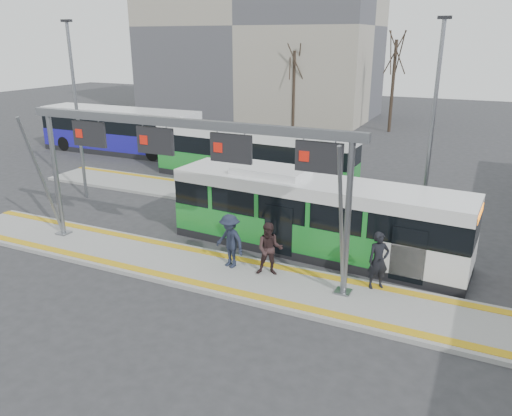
# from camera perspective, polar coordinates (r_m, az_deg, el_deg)

# --- Properties ---
(ground) EXTENTS (120.00, 120.00, 0.00)m
(ground) POSITION_cam_1_polar(r_m,az_deg,el_deg) (18.32, -7.27, -6.87)
(ground) COLOR #2D2D30
(ground) RESTS_ON ground
(platform_main) EXTENTS (22.00, 3.00, 0.15)m
(platform_main) POSITION_cam_1_polar(r_m,az_deg,el_deg) (18.29, -7.28, -6.66)
(platform_main) COLOR gray
(platform_main) RESTS_ON ground
(platform_second) EXTENTS (20.00, 3.00, 0.15)m
(platform_second) POSITION_cam_1_polar(r_m,az_deg,el_deg) (26.61, -5.44, 1.67)
(platform_second) COLOR gray
(platform_second) RESTS_ON ground
(tactile_main) EXTENTS (22.00, 2.65, 0.02)m
(tactile_main) POSITION_cam_1_polar(r_m,az_deg,el_deg) (18.26, -7.29, -6.42)
(tactile_main) COLOR gold
(tactile_main) RESTS_ON platform_main
(tactile_second) EXTENTS (20.00, 0.35, 0.02)m
(tactile_second) POSITION_cam_1_polar(r_m,az_deg,el_deg) (27.54, -4.24, 2.48)
(tactile_second) COLOR gold
(tactile_second) RESTS_ON platform_second
(gantry) EXTENTS (13.00, 1.68, 5.20)m
(gantry) POSITION_cam_1_polar(r_m,az_deg,el_deg) (17.31, -8.39, 6.63)
(gantry) COLOR slate
(gantry) RESTS_ON platform_main
(apartment_block) EXTENTS (24.50, 12.50, 18.40)m
(apartment_block) POSITION_cam_1_polar(r_m,az_deg,el_deg) (54.92, 0.37, 20.25)
(apartment_block) COLOR #9E9684
(apartment_block) RESTS_ON ground
(hero_bus) EXTENTS (11.57, 3.15, 3.15)m
(hero_bus) POSITION_cam_1_polar(r_m,az_deg,el_deg) (19.22, 6.64, -0.93)
(hero_bus) COLOR black
(hero_bus) RESTS_ON ground
(bg_bus_green) EXTENTS (12.04, 3.11, 2.98)m
(bg_bus_green) POSITION_cam_1_polar(r_m,az_deg,el_deg) (28.88, -0.28, 6.00)
(bg_bus_green) COLOR black
(bg_bus_green) RESTS_ON ground
(bg_bus_blue) EXTENTS (12.13, 2.83, 3.16)m
(bg_bus_blue) POSITION_cam_1_polar(r_m,az_deg,el_deg) (37.46, -15.27, 8.46)
(bg_bus_blue) COLOR black
(bg_bus_blue) RESTS_ON ground
(passenger_a) EXTENTS (0.84, 0.78, 1.93)m
(passenger_a) POSITION_cam_1_polar(r_m,az_deg,el_deg) (16.62, 13.81, -5.85)
(passenger_a) COLOR black
(passenger_a) RESTS_ON platform_main
(passenger_b) EXTENTS (1.10, 0.98, 1.88)m
(passenger_b) POSITION_cam_1_polar(r_m,az_deg,el_deg) (17.05, 1.56, -4.72)
(passenger_b) COLOR #2F1F1F
(passenger_b) RESTS_ON platform_main
(passenger_c) EXTENTS (1.43, 1.09, 1.96)m
(passenger_c) POSITION_cam_1_polar(r_m,az_deg,el_deg) (17.63, -3.01, -3.78)
(passenger_c) COLOR #1C2233
(passenger_c) RESTS_ON platform_main
(tree_left) EXTENTS (1.40, 1.40, 7.72)m
(tree_left) POSITION_cam_1_polar(r_m,az_deg,el_deg) (46.99, 4.42, 16.33)
(tree_left) COLOR #382B21
(tree_left) RESTS_ON ground
(tree_mid) EXTENTS (1.40, 1.40, 8.81)m
(tree_mid) POSITION_cam_1_polar(r_m,az_deg,el_deg) (45.70, 15.66, 16.69)
(tree_mid) COLOR #382B21
(tree_mid) RESTS_ON ground
(tree_far) EXTENTS (1.40, 1.40, 8.74)m
(tree_far) POSITION_cam_1_polar(r_m,az_deg,el_deg) (54.97, -9.22, 17.32)
(tree_far) COLOR #382B21
(tree_far) RESTS_ON ground
(lamp_west) EXTENTS (0.50, 0.25, 8.73)m
(lamp_west) POSITION_cam_1_polar(r_m,az_deg,el_deg) (26.58, -19.83, 10.65)
(lamp_west) COLOR slate
(lamp_west) RESTS_ON ground
(lamp_east) EXTENTS (0.50, 0.25, 8.68)m
(lamp_east) POSITION_cam_1_polar(r_m,az_deg,el_deg) (21.03, 19.49, 8.71)
(lamp_east) COLOR slate
(lamp_east) RESTS_ON ground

